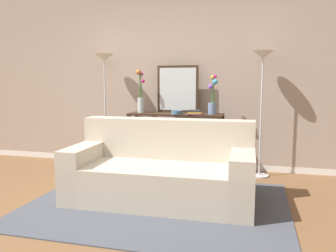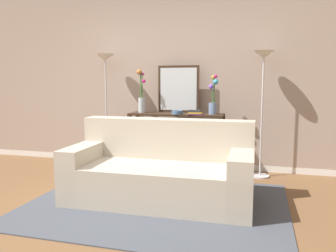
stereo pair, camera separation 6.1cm
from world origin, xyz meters
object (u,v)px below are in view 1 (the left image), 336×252
console_table (176,132)px  book_stack (195,113)px  wall_mirror (178,89)px  vase_tall_flowers (141,95)px  vase_short_flowers (213,98)px  couch (162,173)px  book_row_under_console (153,166)px  floor_lamp_right (262,79)px  fruit_bowl (177,112)px  floor_lamp_left (105,79)px

console_table → book_stack: size_ratio=6.34×
wall_mirror → vase_tall_flowers: (-0.52, -0.16, -0.08)m
vase_short_flowers → book_stack: vase_short_flowers is taller
couch → console_table: bearing=96.3°
console_table → vase_short_flowers: 0.72m
book_stack → book_row_under_console: book_stack is taller
console_table → vase_short_flowers: size_ratio=2.48×
vase_tall_flowers → floor_lamp_right: bearing=1.1°
floor_lamp_right → wall_mirror: bearing=174.1°
book_row_under_console → console_table: bearing=-0.0°
vase_tall_flowers → fruit_bowl: size_ratio=3.99×
book_stack → couch: bearing=-98.7°
vase_tall_flowers → book_stack: bearing=-8.6°
book_stack → vase_short_flowers: bearing=29.9°
couch → floor_lamp_left: bearing=134.8°
book_stack → vase_tall_flowers: bearing=171.4°
vase_tall_flowers → book_stack: 0.87m
wall_mirror → book_stack: size_ratio=3.21×
floor_lamp_left → wall_mirror: bearing=6.3°
vase_tall_flowers → fruit_bowl: vase_tall_flowers is taller
console_table → floor_lamp_left: floor_lamp_left is taller
console_table → book_row_under_console: size_ratio=3.21×
book_row_under_console → vase_tall_flowers: bearing=179.6°
floor_lamp_left → floor_lamp_right: floor_lamp_left is taller
console_table → book_row_under_console: console_table is taller
vase_short_flowers → fruit_bowl: 0.54m
vase_short_flowers → fruit_bowl: (-0.49, -0.13, -0.20)m
vase_short_flowers → book_stack: (-0.23, -0.13, -0.20)m
book_stack → book_row_under_console: size_ratio=0.51×
vase_short_flowers → book_row_under_console: bearing=-179.5°
book_stack → book_row_under_console: (-0.65, 0.13, -0.83)m
vase_short_flowers → vase_tall_flowers: bearing=-179.7°
couch → floor_lamp_left: floor_lamp_left is taller
couch → vase_tall_flowers: bearing=118.5°
floor_lamp_left → vase_short_flowers: bearing=-1.0°
floor_lamp_right → book_stack: floor_lamp_right is taller
fruit_bowl → book_stack: (0.26, -0.00, 0.00)m
couch → vase_short_flowers: (0.40, 1.23, 0.77)m
floor_lamp_left → vase_short_flowers: floor_lamp_left is taller
wall_mirror → book_stack: 0.53m
fruit_bowl → floor_lamp_left: bearing=172.3°
fruit_bowl → couch: bearing=-85.4°
floor_lamp_left → wall_mirror: size_ratio=2.50×
floor_lamp_right → fruit_bowl: size_ratio=10.89×
couch → vase_short_flowers: size_ratio=3.65×
vase_short_flowers → fruit_bowl: bearing=-165.2°
vase_short_flowers → book_stack: size_ratio=2.56×
console_table → floor_lamp_right: (1.19, 0.04, 0.76)m
couch → fruit_bowl: fruit_bowl is taller
console_table → book_row_under_console: (-0.35, 0.00, -0.53)m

